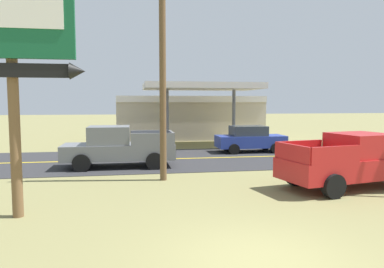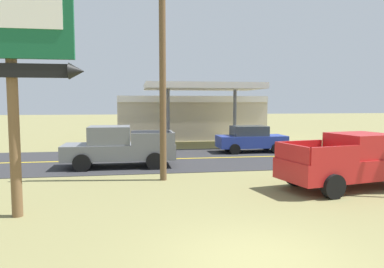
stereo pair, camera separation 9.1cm
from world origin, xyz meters
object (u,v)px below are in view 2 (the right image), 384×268
(motel_sign, at_px, (11,41))
(pickup_grey_on_road, at_px, (118,147))
(gas_station, at_px, (190,116))
(pickup_red_parked_on_lawn, at_px, (352,161))
(utility_pole, at_px, (162,49))
(car_blue_near_lane, at_px, (251,139))

(motel_sign, xyz_separation_m, pickup_grey_on_road, (2.32, 7.38, -3.69))
(gas_station, xyz_separation_m, pickup_red_parked_on_lawn, (2.95, -19.02, -0.98))
(utility_pole, height_order, car_blue_near_lane, utility_pole)
(pickup_red_parked_on_lawn, distance_m, pickup_grey_on_road, 10.18)
(pickup_grey_on_road, bearing_deg, gas_station, 67.57)
(utility_pole, relative_size, pickup_red_parked_on_lawn, 1.76)
(pickup_red_parked_on_lawn, bearing_deg, motel_sign, -170.84)
(motel_sign, height_order, car_blue_near_lane, motel_sign)
(pickup_grey_on_road, relative_size, car_blue_near_lane, 1.24)
(gas_station, relative_size, pickup_grey_on_road, 2.31)
(car_blue_near_lane, bearing_deg, motel_sign, -131.92)
(utility_pole, height_order, pickup_grey_on_road, utility_pole)
(pickup_red_parked_on_lawn, height_order, pickup_grey_on_road, same)
(motel_sign, distance_m, pickup_red_parked_on_lawn, 11.54)
(pickup_red_parked_on_lawn, xyz_separation_m, pickup_grey_on_road, (-8.47, 5.64, 0.00))
(car_blue_near_lane, bearing_deg, pickup_grey_on_road, -153.12)
(utility_pole, xyz_separation_m, pickup_red_parked_on_lawn, (6.59, -2.40, -4.17))
(gas_station, height_order, car_blue_near_lane, gas_station)
(pickup_red_parked_on_lawn, distance_m, car_blue_near_lane, 9.66)
(pickup_red_parked_on_lawn, relative_size, car_blue_near_lane, 1.31)
(gas_station, bearing_deg, car_blue_near_lane, -75.86)
(utility_pole, relative_size, gas_station, 0.80)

